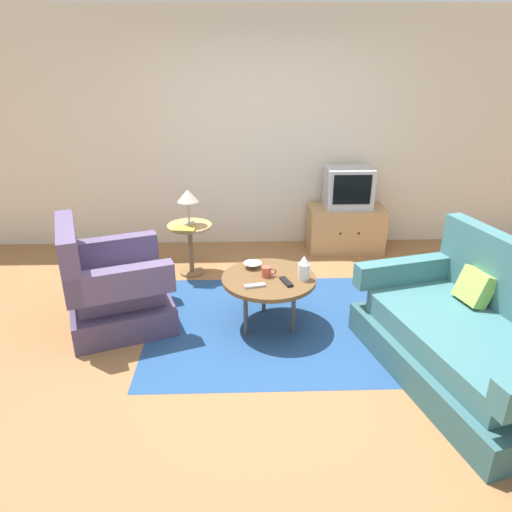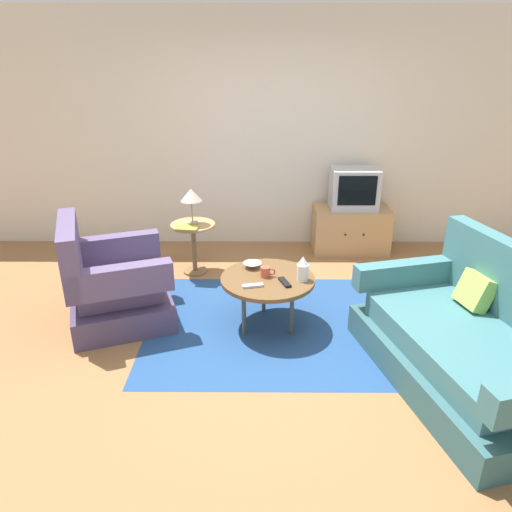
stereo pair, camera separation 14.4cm
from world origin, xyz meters
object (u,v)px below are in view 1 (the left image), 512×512
coffee_table (269,281)px  vase (304,268)px  armchair (111,289)px  tv_stand (345,228)px  television (348,188)px  tv_remote_silver (255,286)px  side_table (190,239)px  bowl (253,265)px  tv_remote_dark (286,282)px  book (184,229)px  mug (267,272)px  table_lamp (188,197)px  couch (474,340)px

coffee_table → vase: bearing=-9.4°
armchair → tv_stand: bearing=104.6°
television → tv_remote_silver: 2.23m
coffee_table → tv_stand: 2.01m
side_table → bowl: side_table is taller
television → tv_remote_dark: 2.05m
vase → book: vase is taller
side_table → tv_remote_silver: bearing=-62.9°
vase → book: (-1.09, 0.97, 0.00)m
mug → table_lamp: bearing=125.0°
coffee_table → tv_stand: tv_stand is taller
vase → tv_remote_silver: bearing=-162.8°
couch → side_table: (-2.20, 1.84, 0.10)m
armchair → tv_remote_dark: bearing=62.6°
tv_stand → book: (-1.83, -0.80, 0.30)m
tv_remote_silver → armchair: bearing=155.9°
tv_stand → television: (-0.00, -0.00, 0.50)m
couch → vase: 1.37m
armchair → table_lamp: armchair is taller
couch → mug: (-1.45, 0.77, 0.21)m
tv_remote_silver → tv_stand: bearing=46.5°
tv_stand → television: 0.50m
bowl → mug: bearing=-57.9°
vase → armchair: bearing=175.5°
tv_stand → tv_remote_silver: bearing=-121.2°
television → tv_stand: bearing=90.0°
side_table → book: 0.24m
coffee_table → vase: (0.29, -0.05, 0.14)m
bowl → vase: bearing=-30.4°
mug → vase: bearing=-11.9°
television → vase: (-0.74, -1.77, -0.20)m
mug → tv_remote_dark: mug is taller
armchair → television: television is taller
television → tv_remote_silver: size_ratio=3.01×
vase → table_lamp: bearing=132.8°
side_table → tv_stand: bearing=19.5°
mug → tv_remote_silver: bearing=-119.0°
bowl → book: 0.99m
tv_stand → table_lamp: 1.99m
armchair → bowl: size_ratio=6.85×
armchair → tv_remote_silver: (1.23, -0.26, 0.15)m
tv_stand → mug: size_ratio=6.94×
armchair → vase: bearing=65.5°
side_table → tv_remote_silver: side_table is taller
side_table → tv_stand: size_ratio=0.63×
tv_stand → bowl: tv_stand is taller
tv_remote_dark → couch: bearing=44.6°
television → vase: size_ratio=2.50×
couch → tv_remote_silver: couch is taller
tv_stand → vase: vase is taller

